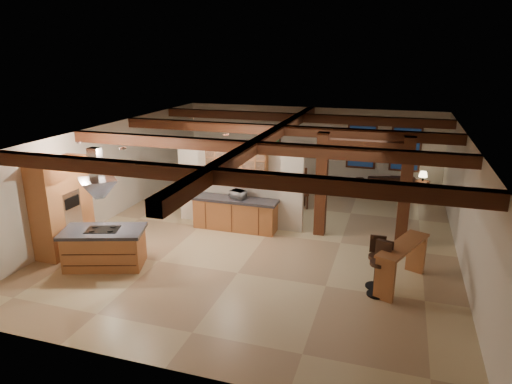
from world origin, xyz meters
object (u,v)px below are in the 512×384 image
(kitchen_island, at_px, (105,247))
(sofa, at_px, (388,183))
(bar_counter, at_px, (402,258))
(dining_table, at_px, (275,193))

(kitchen_island, bearing_deg, sofa, 53.48)
(sofa, bearing_deg, bar_counter, 73.21)
(dining_table, bearing_deg, kitchen_island, -110.00)
(kitchen_island, relative_size, dining_table, 1.29)
(sofa, xyz_separation_m, bar_counter, (0.54, -7.29, 0.34))
(sofa, height_order, bar_counter, bar_counter)
(dining_table, distance_m, sofa, 4.38)
(kitchen_island, distance_m, dining_table, 6.56)
(dining_table, distance_m, bar_counter, 6.45)
(bar_counter, bearing_deg, kitchen_island, -170.39)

